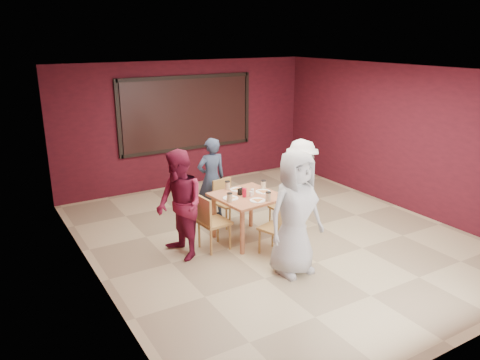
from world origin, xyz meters
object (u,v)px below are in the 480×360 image
chair_right (286,204)px  diner_left (180,205)px  dining_table (247,201)px  diner_back (211,178)px  diner_front (295,213)px  chair_back (226,199)px  chair_front (279,226)px  chair_left (210,220)px  diner_right (301,184)px

chair_right → diner_left: 2.12m
dining_table → diner_back: size_ratio=0.71×
diner_front → diner_back: bearing=88.5°
chair_back → diner_left: size_ratio=0.49×
dining_table → chair_back: (0.03, 0.78, -0.22)m
chair_back → diner_front: diner_front is taller
chair_front → chair_left: bearing=139.6°
chair_front → diner_left: 1.57m
diner_back → diner_right: diner_right is taller
chair_back → diner_left: bearing=-147.3°
chair_front → diner_right: size_ratio=0.54×
diner_right → chair_right: bearing=93.5°
chair_back → diner_front: (-0.04, -2.10, 0.45)m
chair_front → diner_front: (-0.13, -0.56, 0.43)m
diner_front → diner_back: (-0.02, 2.52, -0.15)m
chair_front → chair_left: 1.09m
chair_front → diner_back: 1.98m
chair_back → diner_right: 1.39m
dining_table → diner_front: diner_front is taller
diner_front → diner_right: diner_front is taller
diner_front → chair_left: bearing=116.8°
chair_back → diner_left: 1.53m
diner_front → diner_left: (-1.21, 1.30, -0.06)m
dining_table → chair_back: 0.81m
chair_back → dining_table: bearing=-92.3°
chair_back → chair_left: chair_left is taller
diner_right → dining_table: bearing=105.0°
diner_left → chair_front: bearing=57.1°
chair_front → diner_front: 0.72m
diner_back → diner_right: size_ratio=0.97×
diner_back → chair_left: bearing=63.1°
chair_back → diner_right: diner_right is taller
chair_left → diner_back: size_ratio=0.60×
chair_left → diner_right: 1.88m
diner_back → diner_front: bearing=92.3°
chair_right → diner_right: diner_right is taller
chair_front → diner_right: bearing=36.9°
chair_left → diner_front: size_ratio=0.50×
chair_back → diner_left: (-1.25, -0.80, 0.38)m
dining_table → diner_back: bearing=91.8°
chair_right → diner_front: (-0.87, -1.39, 0.47)m
chair_right → diner_right: (0.29, -0.05, 0.35)m
chair_left → chair_right: (1.57, 0.12, -0.07)m
dining_table → diner_right: diner_right is taller
dining_table → chair_left: bearing=-176.7°
diner_back → chair_back: bearing=101.0°
dining_table → chair_left: size_ratio=1.19×
chair_back → chair_right: bearing=-40.5°
chair_left → diner_back: 1.44m
diner_front → diner_right: (1.16, 1.34, -0.12)m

